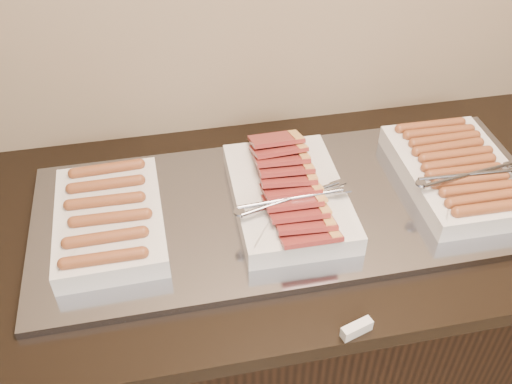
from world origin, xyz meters
TOP-DOWN VIEW (x-y plane):
  - counter at (0.00, 2.13)m, footprint 2.06×0.76m
  - warming_tray at (0.01, 2.13)m, footprint 1.20×0.50m
  - dish_left at (-0.41, 2.13)m, footprint 0.24×0.35m
  - dish_center at (-0.01, 2.13)m, footprint 0.27×0.40m
  - dish_right at (0.41, 2.13)m, footprint 0.27×0.38m
  - label_holder at (0.04, 1.77)m, footprint 0.07×0.04m

SIDE VIEW (x-z plane):
  - counter at x=0.00m, z-range 0.00..0.90m
  - warming_tray at x=0.01m, z-range 0.90..0.92m
  - label_holder at x=0.04m, z-range 0.90..0.93m
  - dish_left at x=-0.41m, z-range 0.91..0.98m
  - dish_right at x=0.41m, z-range 0.91..0.99m
  - dish_center at x=-0.01m, z-range 0.91..1.00m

